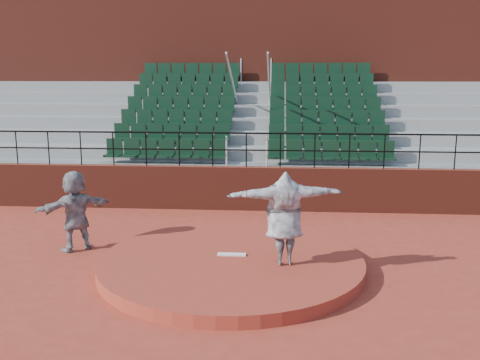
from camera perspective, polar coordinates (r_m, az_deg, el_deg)
name	(u,v)px	position (r m, az deg, el deg)	size (l,w,h in m)	color
ground	(231,269)	(11.33, -0.95, -9.45)	(90.00, 90.00, 0.00)	#9F3523
pitchers_mound	(231,263)	(11.29, -0.95, -8.86)	(5.50, 5.50, 0.25)	#A13524
pitching_rubber	(232,254)	(11.38, -0.89, -7.94)	(0.60, 0.15, 0.03)	white
boundary_wall	(246,188)	(15.94, 0.67, -0.89)	(24.00, 0.30, 1.30)	maroon
wall_railing	(246,142)	(15.71, 0.68, 4.04)	(24.04, 0.05, 1.03)	black
seating_deck	(253,146)	(19.39, 1.35, 3.70)	(24.00, 5.97, 4.63)	gray
press_box_facade	(258,85)	(23.18, 1.89, 10.14)	(24.00, 3.00, 7.10)	maroon
pitcher	(284,218)	(10.65, 4.75, -4.09)	(2.32, 0.63, 1.89)	black
fielder	(75,210)	(12.83, -17.17, -3.12)	(1.73, 0.55, 1.87)	black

